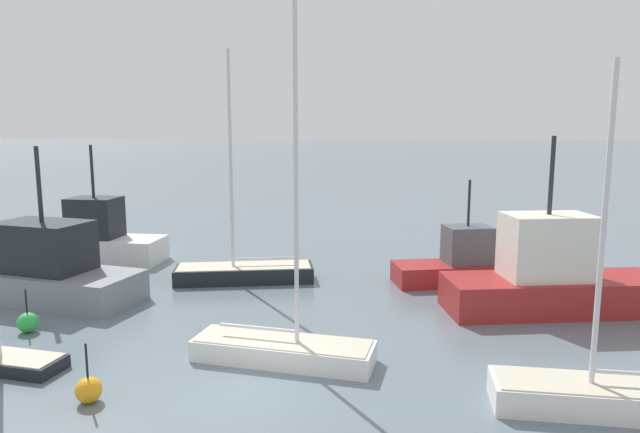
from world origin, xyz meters
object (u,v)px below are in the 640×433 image
at_px(sailboat_2, 244,270).
at_px(fishing_boat_2, 40,271).
at_px(channel_buoy_0, 89,390).
at_px(fishing_boat_0, 552,277).
at_px(sailboat_4, 283,346).
at_px(fishing_boat_3, 92,240).
at_px(sailboat_3, 609,394).
at_px(channel_buoy_1, 28,322).
at_px(fishing_boat_1, 462,264).

height_order(sailboat_2, fishing_boat_2, sailboat_2).
bearing_deg(channel_buoy_0, fishing_boat_0, 33.13).
xyz_separation_m(sailboat_2, sailboat_4, (3.50, -8.81, -0.00)).
bearing_deg(fishing_boat_0, fishing_boat_3, -25.93).
bearing_deg(sailboat_4, fishing_boat_2, 163.40).
xyz_separation_m(fishing_boat_2, channel_buoy_0, (6.71, -8.36, -0.84)).
relative_size(sailboat_4, fishing_boat_0, 1.24).
bearing_deg(fishing_boat_2, sailboat_3, -8.49).
bearing_deg(channel_buoy_1, sailboat_2, 51.73).
xyz_separation_m(sailboat_2, channel_buoy_1, (-5.87, -7.44, -0.14)).
relative_size(sailboat_4, channel_buoy_1, 7.07).
bearing_deg(fishing_boat_0, channel_buoy_1, 2.49).
bearing_deg(fishing_boat_2, sailboat_4, -13.19).
distance_m(fishing_boat_2, channel_buoy_0, 10.76).
bearing_deg(fishing_boat_2, channel_buoy_0, -39.88).
bearing_deg(sailboat_2, fishing_boat_0, 155.11).
relative_size(fishing_boat_1, fishing_boat_2, 0.69).
bearing_deg(fishing_boat_0, sailboat_4, 20.94).
height_order(sailboat_3, fishing_boat_3, sailboat_3).
bearing_deg(sailboat_4, fishing_boat_0, 40.19).
distance_m(sailboat_4, fishing_boat_0, 11.28).
bearing_deg(fishing_boat_1, channel_buoy_0, -145.36).
height_order(sailboat_2, channel_buoy_1, sailboat_2).
bearing_deg(sailboat_2, fishing_boat_1, 172.53).
bearing_deg(sailboat_4, channel_buoy_0, -137.11).
distance_m(fishing_boat_1, channel_buoy_0, 17.09).
height_order(sailboat_2, sailboat_3, sailboat_2).
bearing_deg(fishing_boat_2, sailboat_2, 36.41).
bearing_deg(sailboat_3, sailboat_4, -11.55).
bearing_deg(fishing_boat_3, sailboat_2, -16.72).
relative_size(channel_buoy_0, channel_buoy_1, 1.04).
distance_m(sailboat_3, channel_buoy_0, 13.39).
distance_m(sailboat_2, sailboat_3, 16.39).
bearing_deg(fishing_boat_3, sailboat_3, -31.61).
distance_m(sailboat_2, channel_buoy_0, 12.06).
relative_size(fishing_boat_2, fishing_boat_3, 1.16).
bearing_deg(fishing_boat_2, fishing_boat_1, 25.70).
relative_size(sailboat_2, fishing_boat_1, 1.64).
height_order(channel_buoy_0, channel_buoy_1, channel_buoy_0).
bearing_deg(fishing_boat_3, channel_buoy_0, -60.39).
height_order(sailboat_4, fishing_boat_1, sailboat_4).
distance_m(sailboat_2, fishing_boat_1, 10.13).
xyz_separation_m(fishing_boat_2, channel_buoy_1, (1.93, -3.79, -0.83)).
bearing_deg(fishing_boat_1, fishing_boat_0, -66.39).
distance_m(sailboat_3, fishing_boat_0, 8.16).
distance_m(channel_buoy_0, channel_buoy_1, 6.62).
xyz_separation_m(fishing_boat_0, channel_buoy_0, (-14.10, -9.20, -1.00)).
relative_size(sailboat_3, fishing_boat_0, 0.98).
bearing_deg(sailboat_4, sailboat_3, -5.41).
height_order(sailboat_4, channel_buoy_1, sailboat_4).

